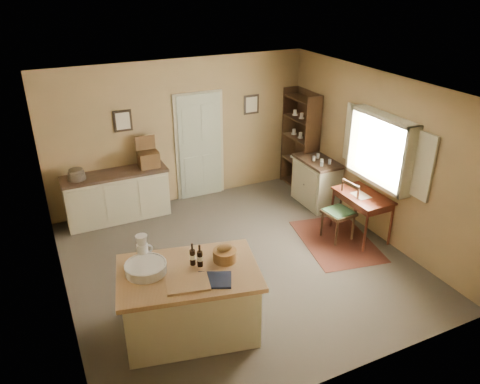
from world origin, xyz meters
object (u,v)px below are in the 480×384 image
at_px(sideboard, 117,194).
at_px(right_cabinet, 316,181).
at_px(desk_chair, 339,213).
at_px(writing_desk, 363,200).
at_px(work_island, 189,300).
at_px(shelving_unit, 302,141).

bearing_deg(sideboard, right_cabinet, -15.88).
bearing_deg(desk_chair, writing_desk, -18.95).
distance_m(work_island, writing_desk, 3.52).
bearing_deg(writing_desk, right_cabinet, 90.01).
relative_size(work_island, desk_chair, 1.93).
xyz_separation_m(writing_desk, right_cabinet, (-0.00, 1.33, -0.22)).
height_order(work_island, desk_chair, work_island).
xyz_separation_m(desk_chair, shelving_unit, (0.54, 2.05, 0.51)).
bearing_deg(sideboard, shelving_unit, -3.10).
bearing_deg(writing_desk, sideboard, 146.55).
distance_m(work_island, shelving_unit, 4.73).
relative_size(desk_chair, right_cabinet, 0.97).
relative_size(sideboard, desk_chair, 1.90).
bearing_deg(work_island, writing_desk, 28.28).
bearing_deg(right_cabinet, sideboard, 164.12).
distance_m(sideboard, right_cabinet, 3.68).
height_order(sideboard, right_cabinet, sideboard).
xyz_separation_m(sideboard, writing_desk, (3.54, -2.34, 0.19)).
height_order(writing_desk, shelving_unit, shelving_unit).
xyz_separation_m(sideboard, desk_chair, (3.15, -2.25, -0.00)).
bearing_deg(right_cabinet, work_island, -145.79).
relative_size(writing_desk, shelving_unit, 0.49).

